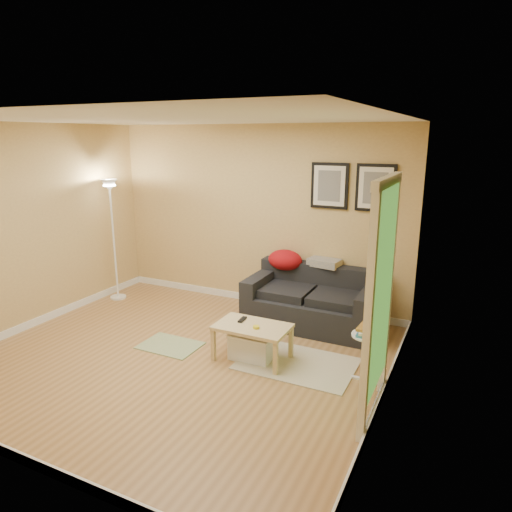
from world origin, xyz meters
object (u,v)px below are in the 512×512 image
Objects in this scene: coffee_table at (252,342)px; floor_lamp at (114,243)px; side_table at (367,358)px; sofa at (312,298)px; book_stack at (369,331)px; storage_bin at (253,345)px.

floor_lamp is (-2.76, 0.90, 0.66)m from coffee_table.
coffee_table is 2.98m from floor_lamp.
side_table is (1.26, 0.08, 0.05)m from coffee_table.
sofa is at bearing 80.99° from coffee_table.
sofa is 1.51m from book_stack.
side_table is at bearing -49.16° from sofa.
floor_lamp is (-3.04, -0.32, 0.49)m from sofa.
sofa is 1.26m from coffee_table.
floor_lamp reaches higher than storage_bin.
side_table is at bearing 7.39° from coffee_table.
sofa is 0.93× the size of floor_lamp.
sofa reaches higher than storage_bin.
floor_lamp reaches higher than book_stack.
sofa is at bearing 5.99° from floor_lamp.
coffee_table is 3.10× the size of book_stack.
sofa is 3.31× the size of side_table.
side_table is 0.28× the size of floor_lamp.
book_stack is (0.98, -1.13, 0.18)m from sofa.
coffee_table is 1.26m from side_table.
sofa is 6.46× the size of book_stack.
floor_lamp reaches higher than side_table.
storage_bin is 0.95× the size of side_table.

